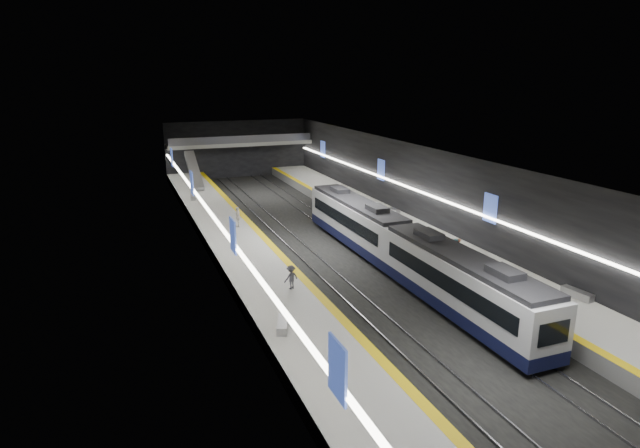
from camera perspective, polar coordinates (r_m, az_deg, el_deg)
name	(u,v)px	position (r m, az deg, el deg)	size (l,w,h in m)	color
ground	(330,248)	(45.72, 1.07, -2.59)	(70.00, 70.00, 0.00)	black
ceiling	(330,155)	(43.85, 1.12, 7.38)	(20.00, 70.00, 0.04)	beige
wall_left	(210,214)	(41.98, -11.65, 1.09)	(0.04, 70.00, 8.00)	black
wall_right	(433,193)	(49.18, 11.97, 3.22)	(0.04, 70.00, 8.00)	black
wall_back	(237,149)	(77.63, -8.80, 7.91)	(20.00, 0.04, 8.00)	black
platform_left	(244,253)	(43.42, -8.14, -3.07)	(5.00, 70.00, 1.00)	slate
tile_surface_left	(243,247)	(43.26, -8.17, -2.43)	(5.00, 70.00, 0.02)	#B0B0AA
tactile_strip_left	(270,244)	(43.77, -5.37, -2.10)	(0.60, 70.00, 0.02)	yellow
platform_right	(407,233)	(48.77, 9.26, -1.00)	(5.00, 70.00, 1.00)	slate
tile_surface_right	(407,228)	(48.63, 9.29, -0.42)	(5.00, 70.00, 0.02)	#B0B0AA
tactile_strip_right	(385,230)	(47.58, 7.00, -0.68)	(0.60, 70.00, 0.02)	yellow
rails	(330,247)	(45.70, 1.07, -2.52)	(6.52, 70.00, 0.12)	gray
train	(400,246)	(39.71, 8.51, -2.32)	(2.69, 30.04, 3.60)	#0E1235
ad_posters	(326,194)	(45.40, 0.62, 3.18)	(19.94, 53.50, 2.20)	#3F59BD
cove_light_left	(213,216)	(42.06, -11.37, 0.85)	(0.25, 68.60, 0.12)	white
cove_light_right	(431,196)	(49.12, 11.76, 2.98)	(0.25, 68.60, 0.12)	white
mezzanine_bridge	(240,143)	(75.49, -8.48, 8.50)	(20.00, 3.00, 1.50)	gray
escalator	(194,170)	(67.74, -13.30, 5.59)	(1.20, 8.00, 0.60)	#99999E
bench_left_near	(283,324)	(29.67, -4.01, -10.64)	(0.55, 1.96, 0.48)	#99999E
bench_left_far	(193,197)	(60.80, -13.40, 2.85)	(0.56, 2.02, 0.49)	#99999E
bench_right_near	(577,294)	(36.98, 25.74, -6.73)	(0.56, 2.02, 0.49)	#99999E
bench_right_far	(394,211)	(53.77, 7.89, 1.42)	(0.46, 1.64, 0.40)	#99999E
passenger_right_a	(459,249)	(41.10, 14.57, -2.61)	(0.59, 0.39, 1.61)	#B36142
passenger_right_b	(456,250)	(40.95, 14.26, -2.66)	(0.78, 0.61, 1.61)	#519EB1
passenger_left_a	(238,217)	(48.67, -8.77, 0.72)	(1.08, 0.45, 1.84)	silver
passenger_left_b	(291,277)	(34.49, -3.10, -5.71)	(1.03, 0.59, 1.59)	#47464F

